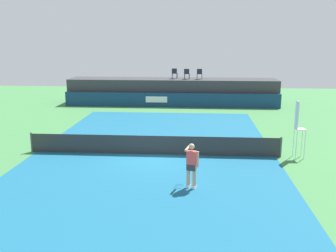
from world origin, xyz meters
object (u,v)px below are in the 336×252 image
Objects in this scene: spectator_chair_far_left at (175,73)px; spectator_chair_left at (187,73)px; spectator_chair_center at (200,73)px; umpire_chair at (298,125)px; tennis_player at (192,164)px; net_post_far at (281,147)px; tennis_ball at (177,117)px; net_post_near at (32,142)px.

spectator_chair_far_left is 1.00× the size of spectator_chair_left.
spectator_chair_center is 15.84m from umpire_chair.
spectator_chair_far_left and spectator_chair_left have the same top height.
spectator_chair_far_left is 19.80m from tennis_player.
spectator_chair_left reaches higher than net_post_far.
spectator_chair_center is at bearing 2.58° from spectator_chair_left.
spectator_chair_center is 13.06× the size of tennis_ball.
spectator_chair_left is 16.00m from net_post_far.
umpire_chair is 1.32m from net_post_far.
spectator_chair_center is 0.89× the size of net_post_near.
tennis_player is (-0.38, -19.36, -1.73)m from spectator_chair_center.
tennis_player is at bearing -134.93° from net_post_far.
spectator_chair_far_left is 1.12m from spectator_chair_left.
tennis_ball is (-5.48, 9.10, -0.46)m from net_post_far.
spectator_chair_left reaches higher than net_post_near.
umpire_chair is (4.61, -15.11, -1.11)m from spectator_chair_center.
net_post_near is at bearing 180.00° from net_post_far.
umpire_chair is at bearing -0.04° from net_post_near.
net_post_near is 0.56× the size of tennis_player.
spectator_chair_far_left reaches higher than net_post_far.
umpire_chair is (6.77, -15.39, -1.11)m from spectator_chair_far_left.
spectator_chair_center is (1.09, 0.05, 0.00)m from spectator_chair_left.
spectator_chair_center is at bearing 74.98° from tennis_ball.
spectator_chair_far_left is at bearing 113.75° from umpire_chair.
spectator_chair_far_left is 0.50× the size of tennis_player.
net_post_near is 14.71× the size of tennis_ball.
spectator_chair_center is (2.16, -0.28, 0.00)m from spectator_chair_far_left.
net_post_far is 0.56× the size of tennis_player.
spectator_chair_left is 0.89× the size of net_post_far.
tennis_player reaches higher than net_post_far.
tennis_ball is at bearing -84.98° from spectator_chair_far_left.
spectator_chair_left is 0.32× the size of umpire_chair.
net_post_far reaches higher than tennis_ball.
spectator_chair_left is 1.00× the size of spectator_chair_center.
spectator_chair_far_left is 13.06× the size of tennis_ball.
spectator_chair_left reaches higher than tennis_player.
spectator_chair_far_left is 1.00× the size of spectator_chair_center.
spectator_chair_center is 0.32× the size of umpire_chair.
spectator_chair_left is at bearing 110.74° from umpire_chair.
umpire_chair is at bearing 40.41° from tennis_player.
spectator_chair_center reaches higher than umpire_chair.
tennis_ball is at bearing -105.02° from spectator_chair_center.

